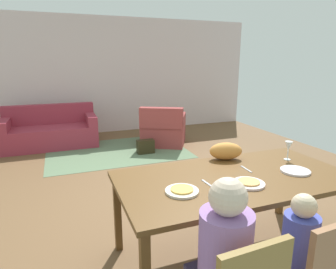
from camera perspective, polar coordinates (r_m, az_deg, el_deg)
The scene contains 17 objects.
ground_plane at distance 4.34m, azimuth -4.71°, elevation -8.94°, with size 7.43×6.38×0.02m, color brown.
back_wall at distance 7.17m, azimuth -12.31°, elevation 11.20°, with size 7.43×0.10×2.70m, color beige.
dining_table at distance 2.55m, azimuth 13.10°, elevation -9.34°, with size 1.98×1.01×0.76m.
plate_near_man at distance 2.18m, azimuth 2.77°, elevation -11.08°, with size 0.25×0.25×0.02m, color silver.
pizza_near_man at distance 2.17m, azimuth 2.77°, elevation -10.72°, with size 0.17×0.17×0.01m, color gold.
plate_near_child at distance 2.38m, azimuth 15.61°, elevation -9.28°, with size 0.25×0.25×0.02m, color silver.
pizza_near_child at distance 2.38m, azimuth 15.63°, elevation -8.95°, with size 0.17×0.17×0.01m, color tan.
plate_near_woman at distance 2.78m, azimuth 23.79°, elevation -6.58°, with size 0.25×0.25×0.02m, color silver.
wine_glass at distance 3.04m, azimuth 22.65°, elevation -2.24°, with size 0.07×0.07×0.19m.
fork at distance 2.34m, azimuth 7.72°, elevation -9.52°, with size 0.02×0.15×0.01m, color silver.
knife at distance 2.69m, azimuth 15.17°, elevation -6.61°, with size 0.01×0.17×0.01m, color silver.
person_child at distance 2.21m, azimuth 23.38°, elevation -22.03°, with size 0.22×0.29×0.92m.
cat at distance 2.89m, azimuth 11.32°, elevation -3.22°, with size 0.32×0.16×0.17m, color #D3873C.
area_rug at distance 5.69m, azimuth -9.91°, elevation -3.25°, with size 2.60×1.80×0.01m, color #5B7355.
couch at distance 6.36m, azimuth -22.11°, elevation 0.55°, with size 1.79×0.86×0.82m.
armchair at distance 6.00m, azimuth -0.89°, elevation 1.01°, with size 1.15×1.16×0.82m.
handbag at distance 5.48m, azimuth -4.44°, elevation -2.39°, with size 0.32×0.16×0.26m, color #2B2514.
Camera 1 is at (-1.08, -3.25, 1.70)m, focal length 30.92 mm.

